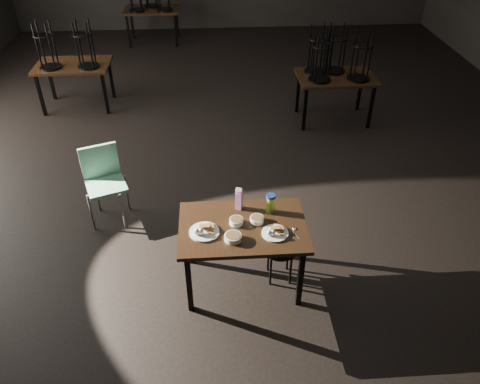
{
  "coord_description": "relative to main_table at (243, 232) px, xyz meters",
  "views": [
    {
      "loc": [
        -0.42,
        -5.84,
        3.59
      ],
      "look_at": [
        -0.18,
        -2.11,
        0.85
      ],
      "focal_mm": 35.0,
      "sensor_mm": 36.0,
      "label": 1
    }
  ],
  "objects": [
    {
      "name": "bowl_big",
      "position": [
        -0.1,
        -0.19,
        0.11
      ],
      "size": [
        0.16,
        0.16,
        0.05
      ],
      "color": "white",
      "rests_on": "main_table"
    },
    {
      "name": "main_table",
      "position": [
        0.0,
        0.0,
        0.0
      ],
      "size": [
        1.2,
        0.8,
        0.75
      ],
      "color": "black",
      "rests_on": "ground"
    },
    {
      "name": "juice_carton",
      "position": [
        -0.02,
        0.27,
        0.19
      ],
      "size": [
        0.08,
        0.08,
        0.25
      ],
      "color": "#83176D",
      "rests_on": "main_table"
    },
    {
      "name": "bentwood_chair",
      "position": [
        0.4,
        0.1,
        -0.23
      ],
      "size": [
        0.4,
        0.39,
        0.75
      ],
      "rotation": [
        0.0,
        0.0,
        -0.38
      ],
      "color": "black",
      "rests_on": "ground"
    },
    {
      "name": "plate_right",
      "position": [
        0.28,
        -0.13,
        0.1
      ],
      "size": [
        0.25,
        0.25,
        0.08
      ],
      "color": "white",
      "rests_on": "main_table"
    },
    {
      "name": "bg_table_right",
      "position": [
        1.68,
        3.49,
        0.13
      ],
      "size": [
        1.2,
        0.8,
        1.48
      ],
      "color": "black",
      "rests_on": "ground"
    },
    {
      "name": "bowl_far",
      "position": [
        0.14,
        0.05,
        0.11
      ],
      "size": [
        0.13,
        0.13,
        0.05
      ],
      "color": "white",
      "rests_on": "main_table"
    },
    {
      "name": "school_chair",
      "position": [
        -1.51,
        1.18,
        -0.12
      ],
      "size": [
        0.54,
        0.54,
        0.92
      ],
      "rotation": [
        0.0,
        0.0,
        0.35
      ],
      "color": "#6AA589",
      "rests_on": "ground"
    },
    {
      "name": "bg_table_left",
      "position": [
        -2.5,
        4.22,
        0.08
      ],
      "size": [
        1.2,
        0.8,
        1.48
      ],
      "color": "black",
      "rests_on": "ground"
    },
    {
      "name": "spoon",
      "position": [
        0.47,
        -0.09,
        0.08
      ],
      "size": [
        0.06,
        0.17,
        0.01
      ],
      "color": "silver",
      "rests_on": "main_table"
    },
    {
      "name": "plate_left",
      "position": [
        -0.36,
        -0.07,
        0.1
      ],
      "size": [
        0.28,
        0.28,
        0.09
      ],
      "color": "white",
      "rests_on": "main_table"
    },
    {
      "name": "bowl_near",
      "position": [
        -0.06,
        0.04,
        0.11
      ],
      "size": [
        0.13,
        0.13,
        0.05
      ],
      "color": "white",
      "rests_on": "main_table"
    },
    {
      "name": "bg_table_far",
      "position": [
        -1.49,
        7.5,
        0.11
      ],
      "size": [
        1.2,
        0.8,
        1.48
      ],
      "color": "black",
      "rests_on": "ground"
    },
    {
      "name": "water_bottle",
      "position": [
        0.28,
        0.19,
        0.18
      ],
      "size": [
        0.11,
        0.11,
        0.2
      ],
      "color": "#8ECC3C",
      "rests_on": "main_table"
    }
  ]
}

